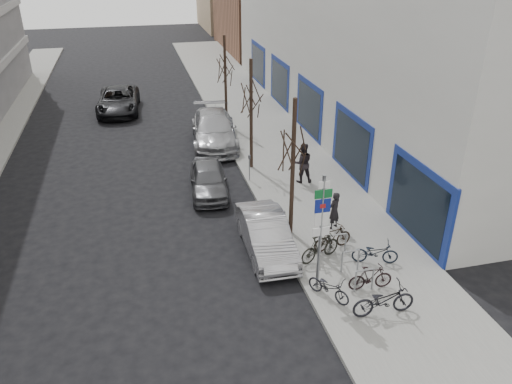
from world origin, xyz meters
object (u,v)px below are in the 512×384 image
highway_sign_pole (321,227)px  bike_near_right (370,277)px  tree_mid (251,89)px  parked_car_mid (209,179)px  bike_mid_curb (375,251)px  pedestrian_near (334,210)px  bike_far_curb (384,298)px  parked_car_back (214,130)px  pedestrian_far (303,163)px  parked_car_front (266,235)px  meter_back (227,127)px  tree_far (225,60)px  bike_far_inner (333,238)px  bike_rack (350,258)px  bike_near_left (329,286)px  meter_mid (249,165)px  lane_car (118,100)px  meter_front (283,223)px

highway_sign_pole → bike_near_right: bearing=-15.6°
tree_mid → parked_car_mid: 4.69m
bike_mid_curb → pedestrian_near: (-0.50, 2.60, 0.28)m
bike_far_curb → parked_car_back: size_ratio=0.33×
bike_far_curb → pedestrian_near: 5.16m
bike_near_right → pedestrian_far: pedestrian_far is taller
bike_far_curb → parked_car_front: bearing=30.9°
meter_back → parked_car_mid: bearing=-108.5°
parked_car_back → pedestrian_near: parked_car_back is taller
parked_car_front → pedestrian_far: pedestrian_far is taller
tree_far → bike_near_right: size_ratio=3.70×
bike_far_inner → tree_mid: bearing=-5.0°
tree_mid → bike_near_right: 11.13m
pedestrian_near → bike_far_inner: bearing=37.8°
bike_near_right → bike_far_inner: bearing=10.9°
bike_rack → parked_car_back: bearing=100.2°
highway_sign_pole → parked_car_mid: highway_sign_pole is taller
tree_mid → bike_near_left: (-0.03, -10.57, -3.49)m
meter_mid → bike_far_inner: meter_mid is taller
tree_mid → lane_car: (-6.38, 11.36, -3.32)m
meter_back → bike_far_inner: (1.58, -11.98, -0.28)m
meter_front → bike_far_curb: bearing=-69.8°
bike_near_left → parked_car_back: size_ratio=0.26×
tree_mid → parked_car_front: bearing=-99.3°
bike_near_left → meter_back: bearing=57.7°
tree_mid → tree_far: 6.50m
parked_car_mid → pedestrian_far: pedestrian_far is taller
highway_sign_pole → lane_car: (-6.18, 21.37, -1.68)m
bike_far_curb → parked_car_mid: size_ratio=0.49×
bike_mid_curb → pedestrian_far: pedestrian_far is taller
parked_car_mid → pedestrian_near: pedestrian_near is taller
highway_sign_pole → bike_far_curb: bearing=-48.5°
bike_far_inner → parked_car_mid: (-3.61, 5.93, 0.04)m
bike_far_curb → lane_car: size_ratio=0.35×
bike_rack → bike_mid_curb: bike_mid_curb is taller
bike_rack → bike_near_left: (-1.23, -1.17, -0.04)m
tree_mid → pedestrian_near: 7.48m
bike_near_left → tree_mid: bearing=55.9°
highway_sign_pole → bike_near_left: size_ratio=2.74×
bike_rack → meter_front: (-1.65, 2.40, 0.26)m
bike_near_left → pedestrian_near: 4.41m
bike_far_inner → parked_car_mid: size_ratio=0.40×
meter_front → bike_near_left: meter_front is taller
tree_far → meter_front: tree_far is taller
parked_car_back → lane_car: parked_car_back is taller
bike_far_curb → parked_car_front: parked_car_front is taller
bike_near_left → bike_far_curb: bearing=-74.5°
meter_mid → meter_front: bearing=-90.0°
meter_back → pedestrian_near: size_ratio=0.83×
bike_near_right → parked_car_mid: (-3.91, 8.42, 0.08)m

